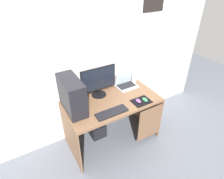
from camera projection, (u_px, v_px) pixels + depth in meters
ground_plane at (112, 138)px, 3.00m from camera, size 8.00×8.00×0.00m
wall_back at (98, 52)px, 2.58m from camera, size 4.00×0.05×2.60m
desk at (113, 109)px, 2.69m from camera, size 1.31×0.69×0.73m
pc_tower at (72, 95)px, 2.33m from camera, size 0.21×0.50×0.44m
monitor at (99, 81)px, 2.59m from camera, size 0.51×0.21×0.44m
laptop at (126, 83)px, 2.91m from camera, size 0.31×0.24×0.23m
speaker at (134, 77)px, 2.98m from camera, size 0.07×0.07×0.17m
keyboard at (112, 112)px, 2.37m from camera, size 0.42×0.14×0.02m
mousepad at (141, 101)px, 2.59m from camera, size 0.26×0.20×0.00m
mouse_left at (138, 101)px, 2.56m from camera, size 0.06×0.10×0.03m
mouse_right at (145, 100)px, 2.59m from camera, size 0.06×0.10×0.03m
subwoofer at (97, 129)px, 3.00m from camera, size 0.23×0.23×0.23m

